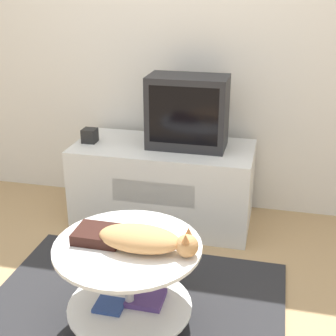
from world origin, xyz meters
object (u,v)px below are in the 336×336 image
tv (187,112)px  cat (144,239)px  speaker (90,136)px  dvd_box (99,235)px

tv → cat: size_ratio=0.86×
speaker → dvd_box: 1.21m
tv → dvd_box: size_ratio=2.36×
tv → dvd_box: (-0.20, -1.17, -0.30)m
tv → speaker: size_ratio=5.47×
tv → cat: (0.04, -1.21, -0.27)m
speaker → cat: 1.36m
dvd_box → cat: size_ratio=0.37×
dvd_box → cat: cat is taller
tv → dvd_box: tv is taller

